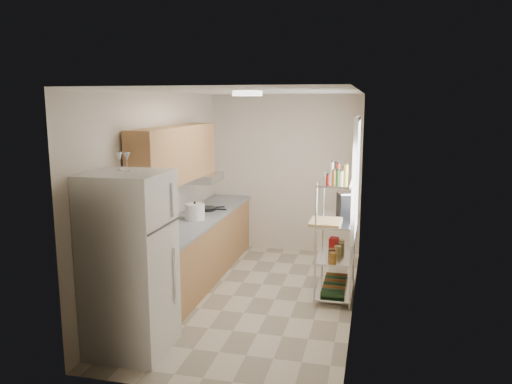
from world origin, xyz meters
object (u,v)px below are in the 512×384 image
(rice_cooker, at_px, (195,212))
(espresso_machine, at_px, (345,204))
(refrigerator, at_px, (130,263))
(frying_pan_large, at_px, (207,209))
(cutting_board, at_px, (326,222))

(rice_cooker, xyz_separation_m, espresso_machine, (2.00, 0.24, 0.16))
(refrigerator, relative_size, frying_pan_large, 6.78)
(frying_pan_large, bearing_deg, cutting_board, -26.49)
(refrigerator, distance_m, cutting_board, 2.44)
(frying_pan_large, relative_size, espresso_machine, 0.86)
(rice_cooker, relative_size, cutting_board, 0.56)
(rice_cooker, relative_size, espresso_machine, 0.86)
(rice_cooker, bearing_deg, frying_pan_large, 93.26)
(frying_pan_large, bearing_deg, refrigerator, -90.25)
(cutting_board, bearing_deg, espresso_machine, 67.59)
(frying_pan_large, height_order, cutting_board, cutting_board)
(rice_cooker, xyz_separation_m, cutting_board, (1.80, -0.25, 0.02))
(frying_pan_large, bearing_deg, espresso_machine, -11.49)
(refrigerator, bearing_deg, cutting_board, 43.90)
(refrigerator, xyz_separation_m, espresso_machine, (1.96, 2.18, 0.26))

